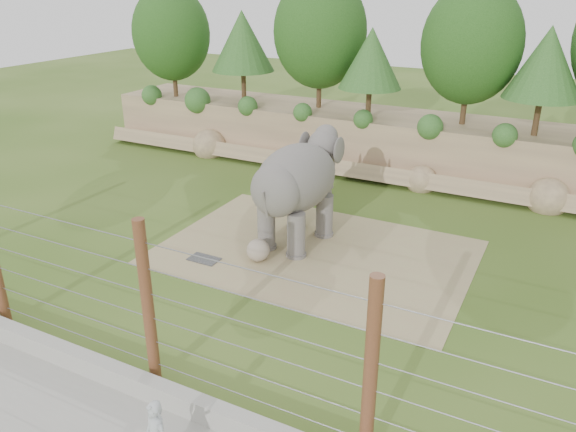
% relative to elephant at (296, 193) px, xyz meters
% --- Properties ---
extents(ground, '(90.00, 90.00, 0.00)m').
position_rel_elephant_xyz_m(ground, '(0.44, -3.45, -1.80)').
color(ground, '#375817').
rests_on(ground, ground).
extents(back_embankment, '(30.00, 5.52, 8.77)m').
position_rel_elephant_xyz_m(back_embankment, '(1.03, 9.22, 2.17)').
color(back_embankment, '#846C53').
rests_on(back_embankment, ground).
extents(dirt_patch, '(10.00, 7.00, 0.02)m').
position_rel_elephant_xyz_m(dirt_patch, '(0.94, -0.45, -1.79)').
color(dirt_patch, tan).
rests_on(dirt_patch, ground).
extents(drain_grate, '(1.00, 0.60, 0.03)m').
position_rel_elephant_xyz_m(drain_grate, '(-2.03, -2.60, -1.76)').
color(drain_grate, '#262628').
rests_on(drain_grate, dirt_patch).
extents(elephant, '(2.25, 4.58, 3.59)m').
position_rel_elephant_xyz_m(elephant, '(0.00, 0.00, 0.00)').
color(elephant, '#5F5955').
rests_on(elephant, ground).
extents(stone_ball, '(0.74, 0.74, 0.74)m').
position_rel_elephant_xyz_m(stone_ball, '(-0.43, -1.84, -1.41)').
color(stone_ball, gray).
rests_on(stone_ball, dirt_patch).
extents(retaining_wall, '(26.00, 0.35, 0.50)m').
position_rel_elephant_xyz_m(retaining_wall, '(0.44, -8.45, -1.55)').
color(retaining_wall, '#A3A199').
rests_on(retaining_wall, ground).
extents(barrier_fence, '(20.26, 0.26, 4.00)m').
position_rel_elephant_xyz_m(barrier_fence, '(0.44, -7.95, 0.20)').
color(barrier_fence, '#55331D').
rests_on(barrier_fence, ground).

